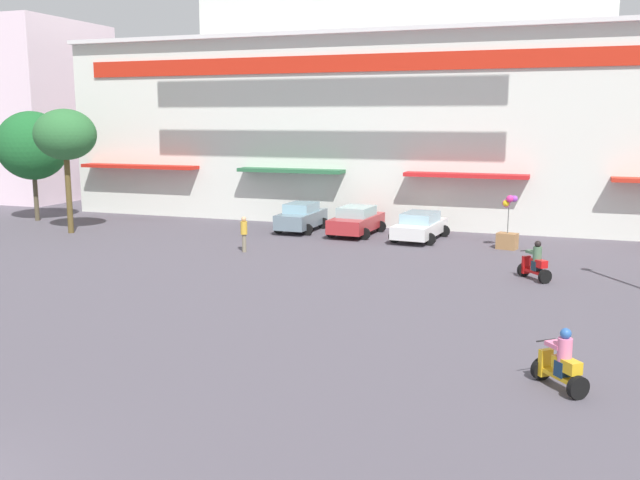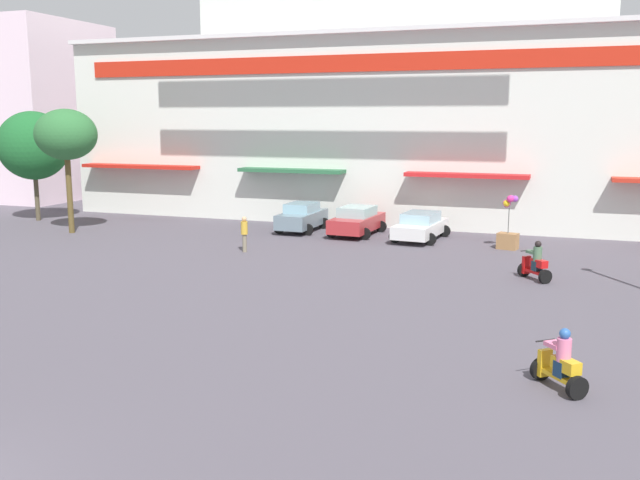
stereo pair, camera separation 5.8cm
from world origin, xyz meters
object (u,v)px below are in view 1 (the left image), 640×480
at_px(parked_car_0, 301,217).
at_px(scooter_rider_4, 561,364).
at_px(plaza_tree_0, 65,135).
at_px(parked_car_2, 420,226).
at_px(balloon_vendor_cart, 508,229).
at_px(parked_car_1, 356,220).
at_px(plaza_tree_2, 32,146).
at_px(pedestrian_0, 244,232).
at_px(scooter_rider_2, 535,264).

distance_m(parked_car_0, scooter_rider_4, 23.02).
bearing_deg(plaza_tree_0, parked_car_2, 12.92).
bearing_deg(parked_car_0, plaza_tree_0, -157.67).
bearing_deg(balloon_vendor_cart, plaza_tree_0, -172.29).
distance_m(parked_car_0, balloon_vendor_cart, 10.98).
relative_size(parked_car_2, scooter_rider_4, 3.05).
xyz_separation_m(parked_car_1, parked_car_2, (3.42, -0.39, -0.04)).
height_order(plaza_tree_2, balloon_vendor_cart, plaza_tree_2).
bearing_deg(scooter_rider_4, plaza_tree_0, 150.33).
bearing_deg(balloon_vendor_cart, pedestrian_0, -156.89).
bearing_deg(plaza_tree_0, scooter_rider_2, -7.49).
distance_m(parked_car_1, scooter_rider_2, 11.95).
distance_m(plaza_tree_0, parked_car_1, 15.70).
bearing_deg(plaza_tree_0, pedestrian_0, -9.15).
bearing_deg(parked_car_1, plaza_tree_2, -175.69).
distance_m(plaza_tree_2, parked_car_1, 19.67).
bearing_deg(pedestrian_0, scooter_rider_4, -41.86).
xyz_separation_m(plaza_tree_0, balloon_vendor_cart, (22.13, 3.00, -4.18)).
xyz_separation_m(parked_car_2, pedestrian_0, (-6.85, -5.85, 0.24)).
relative_size(parked_car_1, scooter_rider_4, 2.93).
bearing_deg(plaza_tree_2, parked_car_0, 5.67).
bearing_deg(pedestrian_0, parked_car_1, 61.18).
xyz_separation_m(scooter_rider_2, pedestrian_0, (-12.67, 1.34, 0.32)).
xyz_separation_m(plaza_tree_2, pedestrian_0, (15.84, -4.79, -3.45)).
bearing_deg(scooter_rider_4, parked_car_2, 110.74).
height_order(plaza_tree_2, pedestrian_0, plaza_tree_2).
bearing_deg(scooter_rider_2, parked_car_1, 140.60).
distance_m(plaza_tree_0, parked_car_0, 12.94).
distance_m(pedestrian_0, balloon_vendor_cart, 12.14).
xyz_separation_m(parked_car_1, scooter_rider_2, (9.24, -7.59, -0.12)).
distance_m(parked_car_2, scooter_rider_4, 19.41).
relative_size(scooter_rider_2, pedestrian_0, 0.93).
bearing_deg(scooter_rider_4, scooter_rider_2, 95.50).
height_order(scooter_rider_4, balloon_vendor_cart, balloon_vendor_cart).
xyz_separation_m(plaza_tree_2, balloon_vendor_cart, (27.00, -0.03, -3.46)).
relative_size(parked_car_2, scooter_rider_2, 2.93).
relative_size(plaza_tree_0, plaza_tree_2, 1.01).
height_order(parked_car_2, scooter_rider_2, scooter_rider_2).
distance_m(plaza_tree_0, pedestrian_0, 11.86).
bearing_deg(scooter_rider_2, plaza_tree_0, 172.51).
distance_m(parked_car_1, balloon_vendor_cart, 7.87).
xyz_separation_m(plaza_tree_0, pedestrian_0, (10.97, -1.77, -4.17)).
height_order(plaza_tree_2, scooter_rider_4, plaza_tree_2).
relative_size(parked_car_2, balloon_vendor_cart, 1.76).
xyz_separation_m(parked_car_1, scooter_rider_4, (10.29, -18.54, -0.16)).
bearing_deg(plaza_tree_2, parked_car_1, 4.31).
height_order(plaza_tree_2, scooter_rider_2, plaza_tree_2).
relative_size(plaza_tree_0, parked_car_0, 1.67).
bearing_deg(parked_car_0, parked_car_1, -2.80).
xyz_separation_m(plaza_tree_2, scooter_rider_4, (29.56, -17.09, -3.80)).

